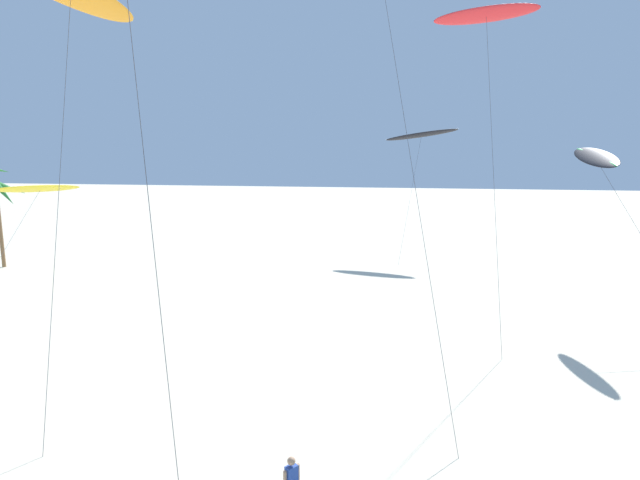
# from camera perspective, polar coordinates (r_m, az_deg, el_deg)

# --- Properties ---
(flying_kite_4) EXTENTS (3.11, 14.21, 7.30)m
(flying_kite_4) POSITION_cam_1_polar(r_m,az_deg,el_deg) (42.86, -29.06, 5.11)
(flying_kite_4) COLOR yellow
(flying_kite_4) RESTS_ON ground
(flying_kite_5) EXTENTS (5.48, 6.66, 17.03)m
(flying_kite_5) POSITION_cam_1_polar(r_m,az_deg,el_deg) (29.91, 18.31, 23.05)
(flying_kite_5) COLOR red
(flying_kite_5) RESTS_ON ground
(flying_kite_6) EXTENTS (4.14, 11.00, 9.96)m
(flying_kite_6) POSITION_cam_1_polar(r_m,az_deg,el_deg) (33.55, 28.72, 8.23)
(flying_kite_6) COLOR black
(flying_kite_6) RESTS_ON ground
(flying_kite_8) EXTENTS (7.05, 9.24, 11.95)m
(flying_kite_8) POSITION_cam_1_polar(r_m,az_deg,el_deg) (50.90, 11.41, 11.59)
(flying_kite_8) COLOR black
(flying_kite_8) RESTS_ON ground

